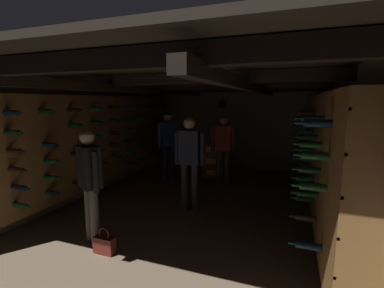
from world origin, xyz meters
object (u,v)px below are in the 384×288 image
(wine_crate_stack, at_px, (214,160))
(person_guest_far_left, at_px, (168,139))
(person_host_center, at_px, (189,154))
(person_guest_near_left, at_px, (90,176))
(display_bottle, at_px, (218,137))
(handbag, at_px, (104,245))
(person_guest_rear_center, at_px, (223,144))

(wine_crate_stack, height_order, person_guest_far_left, person_guest_far_left)
(person_host_center, relative_size, person_guest_far_left, 1.00)
(wine_crate_stack, xyz_separation_m, person_host_center, (0.17, -2.20, 0.57))
(person_guest_far_left, distance_m, person_guest_near_left, 3.22)
(display_bottle, xyz_separation_m, handbag, (-0.44, -3.98, -0.92))
(wine_crate_stack, bearing_deg, person_guest_far_left, -152.12)
(person_host_center, height_order, person_guest_far_left, person_host_center)
(display_bottle, height_order, person_guest_rear_center, person_guest_rear_center)
(display_bottle, bearing_deg, person_guest_far_left, -151.61)
(wine_crate_stack, distance_m, handbag, 3.95)
(display_bottle, xyz_separation_m, person_guest_rear_center, (0.27, -0.61, -0.06))
(person_guest_far_left, xyz_separation_m, person_guest_near_left, (0.36, -3.19, -0.07))
(person_host_center, relative_size, person_guest_rear_center, 1.04)
(person_guest_rear_center, relative_size, handbag, 4.66)
(wine_crate_stack, relative_size, person_guest_rear_center, 0.55)
(person_guest_near_left, bearing_deg, person_guest_far_left, 96.35)
(wine_crate_stack, relative_size, person_guest_far_left, 0.53)
(display_bottle, bearing_deg, handbag, -96.28)
(wine_crate_stack, distance_m, person_guest_rear_center, 0.84)
(person_guest_near_left, distance_m, handbag, 0.91)
(person_guest_rear_center, bearing_deg, person_host_center, -96.63)
(person_guest_far_left, distance_m, person_guest_rear_center, 1.39)
(person_host_center, bearing_deg, display_bottle, 92.06)
(person_host_center, distance_m, person_guest_far_left, 2.05)
(display_bottle, xyz_separation_m, person_guest_near_left, (-0.76, -3.80, -0.08))
(person_guest_far_left, distance_m, handbag, 3.56)
(person_guest_far_left, bearing_deg, person_host_center, -54.03)
(display_bottle, xyz_separation_m, person_guest_far_left, (-1.12, -0.61, -0.01))
(person_guest_rear_center, bearing_deg, wine_crate_stack, 123.17)
(wine_crate_stack, distance_m, person_guest_near_left, 3.84)
(person_guest_near_left, bearing_deg, wine_crate_stack, 79.70)
(wine_crate_stack, height_order, person_guest_rear_center, person_guest_rear_center)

